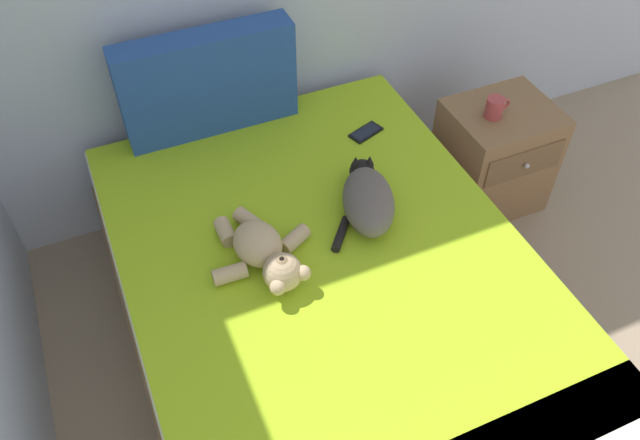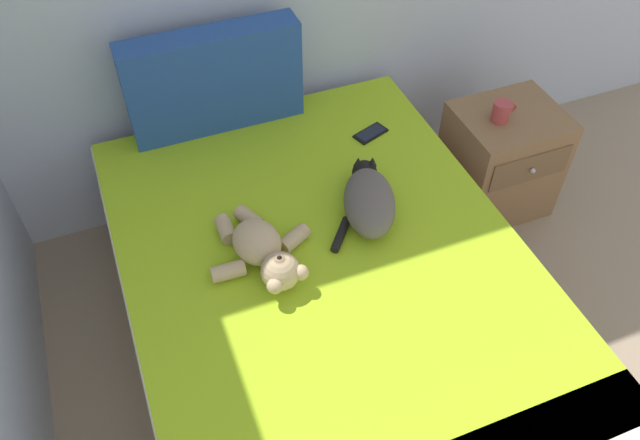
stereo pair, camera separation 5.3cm
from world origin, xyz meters
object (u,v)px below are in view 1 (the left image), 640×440
mug (495,108)px  bed (333,315)px  teddy_bear (265,253)px  cell_phone (366,132)px  cat (367,198)px  nightstand (494,156)px  patterned_cushion (208,83)px

mug → bed: bearing=-152.7°
teddy_bear → cell_phone: bearing=38.4°
cat → teddy_bear: size_ratio=0.93×
nightstand → mug: 0.33m
cell_phone → nightstand: 0.74m
bed → cell_phone: size_ratio=12.61×
cat → teddy_bear: bearing=-168.5°
teddy_bear → mug: size_ratio=3.79×
teddy_bear → nightstand: bearing=18.0°
cat → mug: size_ratio=3.51×
teddy_bear → nightstand: 1.43m
bed → patterned_cushion: 1.08m
cat → cell_phone: (0.21, 0.42, -0.07)m
cat → cell_phone: size_ratio=2.57×
teddy_bear → bed: bearing=-28.0°
teddy_bear → nightstand: (1.32, 0.43, -0.36)m
cat → patterned_cushion: bearing=117.2°
bed → cell_phone: (0.43, 0.63, 0.29)m
patterned_cushion → cell_phone: 0.70m
patterned_cushion → cell_phone: size_ratio=4.48×
cat → nightstand: (0.88, 0.34, -0.37)m
cell_phone → nightstand: (0.67, -0.09, -0.30)m
patterned_cushion → mug: bearing=-19.1°
mug → cat: bearing=-157.7°
cat → mug: (0.80, 0.33, -0.05)m
cell_phone → cat: bearing=-116.0°
bed → cat: 0.47m
teddy_bear → cell_phone: 0.83m
cell_phone → mug: bearing=-9.2°
nightstand → cell_phone: bearing=172.7°
patterned_cushion → cat: 0.84m
teddy_bear → mug: teddy_bear is taller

